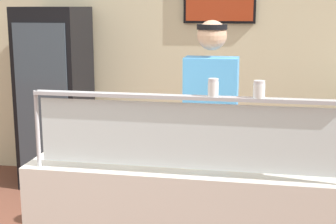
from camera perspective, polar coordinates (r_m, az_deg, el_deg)
name	(u,v)px	position (r m, az deg, el deg)	size (l,w,h in m)	color
shop_rear_unit	(225,54)	(5.34, 6.41, 6.46)	(6.28, 0.13, 2.70)	beige
sneeze_guard	(183,125)	(2.72, 1.74, -1.51)	(1.71, 0.06, 0.44)	#B2B5BC
pizza_tray	(182,152)	(3.17, 1.58, -4.48)	(0.47, 0.47, 0.04)	#9EA0A8
pizza_server	(189,150)	(3.14, 2.38, -4.24)	(0.07, 0.28, 0.01)	#ADAFB7
parmesan_shaker	(213,89)	(2.66, 5.11, 2.63)	(0.06, 0.06, 0.09)	white
pepper_flake_shaker	(259,90)	(2.64, 10.20, 2.40)	(0.06, 0.06, 0.09)	white
worker_figure	(211,126)	(3.69, 4.84, -1.53)	(0.41, 0.50, 1.76)	#23232D
drink_fridge	(55,97)	(5.39, -12.54, 1.63)	(0.63, 0.66, 1.84)	black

